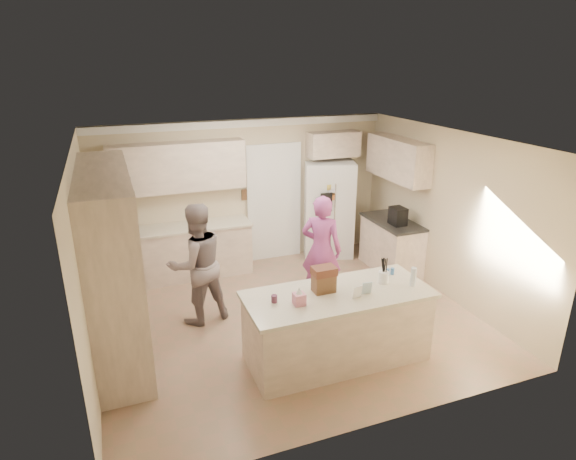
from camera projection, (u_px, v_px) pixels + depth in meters
name	position (u px, v px, depth m)	size (l,w,h in m)	color
floor	(290.00, 320.00, 7.01)	(5.20, 4.60, 0.02)	#97735A
ceiling	(290.00, 139.00, 6.11)	(5.20, 4.60, 0.02)	white
wall_back	(244.00, 193.00, 8.59)	(5.20, 0.02, 2.60)	beige
wall_front	(378.00, 316.00, 4.53)	(5.20, 0.02, 2.60)	beige
wall_left	(85.00, 263.00, 5.69)	(0.02, 4.60, 2.60)	beige
wall_right	(448.00, 215.00, 7.43)	(0.02, 4.60, 2.60)	beige
crown_back	(243.00, 124.00, 8.13)	(5.20, 0.08, 0.12)	white
pantry_bank	(113.00, 263.00, 6.01)	(0.60, 2.60, 2.35)	beige
back_base_cab	(186.00, 252.00, 8.23)	(2.20, 0.60, 0.88)	beige
back_countertop	(184.00, 227.00, 8.06)	(2.24, 0.63, 0.04)	#BDB49D
back_upper_cab	(178.00, 167.00, 7.84)	(2.20, 0.35, 0.80)	beige
doorway_opening	(274.00, 204.00, 8.83)	(0.90, 0.06, 2.10)	black
doorway_casing	(274.00, 204.00, 8.80)	(1.02, 0.03, 2.22)	white
wall_frame_upper	(245.00, 180.00, 8.48)	(0.15, 0.02, 0.20)	brown
wall_frame_lower	(246.00, 195.00, 8.57)	(0.15, 0.02, 0.20)	brown
refrigerator	(328.00, 209.00, 9.04)	(0.90, 0.70, 1.80)	white
fridge_seam	(337.00, 214.00, 8.73)	(0.01, 0.02, 1.78)	gray
fridge_dispenser	(326.00, 202.00, 8.56)	(0.22, 0.03, 0.35)	black
fridge_handle_l	(335.00, 207.00, 8.65)	(0.02, 0.02, 0.85)	silver
fridge_handle_r	(340.00, 206.00, 8.68)	(0.02, 0.02, 0.85)	silver
over_fridge_cab	(333.00, 144.00, 8.70)	(0.95, 0.35, 0.45)	beige
right_base_cab	(391.00, 246.00, 8.50)	(0.60, 1.20, 0.88)	beige
right_countertop	(393.00, 222.00, 8.34)	(0.63, 1.24, 0.04)	#2D2B28
right_upper_cab	(398.00, 159.00, 8.20)	(0.35, 1.50, 0.70)	beige
coffee_maker	(398.00, 216.00, 8.09)	(0.22, 0.28, 0.30)	black
island_base	(337.00, 328.00, 5.95)	(2.20, 0.90, 0.88)	beige
island_top	(338.00, 295.00, 5.80)	(2.28, 0.96, 0.05)	#BDB49D
utensil_crock	(383.00, 277.00, 6.02)	(0.13, 0.13, 0.15)	white
tissue_box	(299.00, 299.00, 5.49)	(0.13, 0.13, 0.14)	pink
tissue_plume	(299.00, 290.00, 5.46)	(0.08, 0.08, 0.08)	white
dollhouse_body	(324.00, 283.00, 5.79)	(0.26, 0.18, 0.22)	brown
dollhouse_roof	(324.00, 271.00, 5.73)	(0.28, 0.20, 0.10)	#592D1E
jam_jar	(274.00, 299.00, 5.55)	(0.07, 0.07, 0.09)	#59263F
greeting_card_a	(358.00, 292.00, 5.64)	(0.12, 0.01, 0.16)	white
greeting_card_b	(367.00, 288.00, 5.73)	(0.12, 0.01, 0.16)	silver
water_bottle	(413.00, 277.00, 5.93)	(0.07, 0.07, 0.24)	silver
shaker_salt	(388.00, 272.00, 6.24)	(0.05, 0.05, 0.09)	teal
shaker_pepper	(392.00, 271.00, 6.26)	(0.05, 0.05, 0.09)	teal
teen_boy	(197.00, 264.00, 6.70)	(0.85, 0.67, 1.76)	gray
teen_girl	(321.00, 250.00, 7.27)	(0.62, 0.41, 1.70)	#AD478E
fridge_magnets	(337.00, 214.00, 8.72)	(0.76, 0.02, 1.44)	tan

